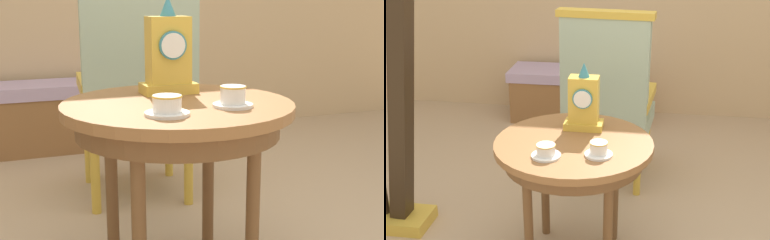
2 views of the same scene
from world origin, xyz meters
The scene contains 6 objects.
side_table centered at (-0.07, 0.04, 0.57)m, with size 0.75×0.75×0.65m.
teacup_left centered at (-0.16, -0.14, 0.67)m, with size 0.13×0.13×0.06m.
teacup_right centered at (0.07, -0.09, 0.68)m, with size 0.12×0.12×0.07m.
mantel_clock centered at (-0.04, 0.21, 0.78)m, with size 0.19×0.11×0.34m.
armchair centered at (0.02, 0.86, 0.59)m, with size 0.59×0.58×1.14m.
window_bench centered at (-0.36, 1.95, 0.22)m, with size 1.09×0.40×0.44m.
Camera 1 is at (-0.61, -1.54, 0.97)m, focal length 49.65 mm.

